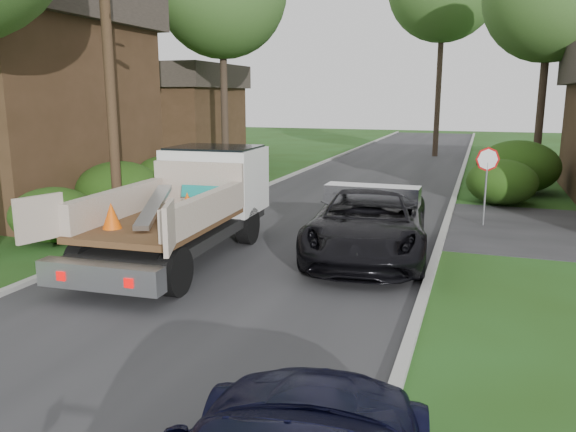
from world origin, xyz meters
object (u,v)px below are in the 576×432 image
Objects in this scene: stop_sign at (487,170)px; flatbed_truck at (196,197)px; utility_pole at (108,55)px; black_pickup at (368,222)px; house_left_far at (172,112)px.

stop_sign is 9.03m from flatbed_truck.
stop_sign is at bearing 20.62° from utility_pole.
flatbed_truck is (-7.17, -5.48, -0.34)m from stop_sign.
flatbed_truck is at bearing -173.66° from black_pickup.
house_left_far is (-8.02, 17.02, -2.12)m from utility_pole.
utility_pole is at bearing 170.15° from black_pickup.
stop_sign is 0.25× the size of utility_pole.
flatbed_truck is 1.15× the size of black_pickup.
stop_sign is 0.40× the size of black_pickup.
stop_sign is at bearing 51.76° from black_pickup.
stop_sign is 0.35× the size of flatbed_truck.
stop_sign reaches higher than black_pickup.
utility_pole reaches higher than house_left_far.
flatbed_truck is (11.53, -18.48, -1.62)m from house_left_far.
house_left_far is (-18.70, 13.00, 1.27)m from stop_sign.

